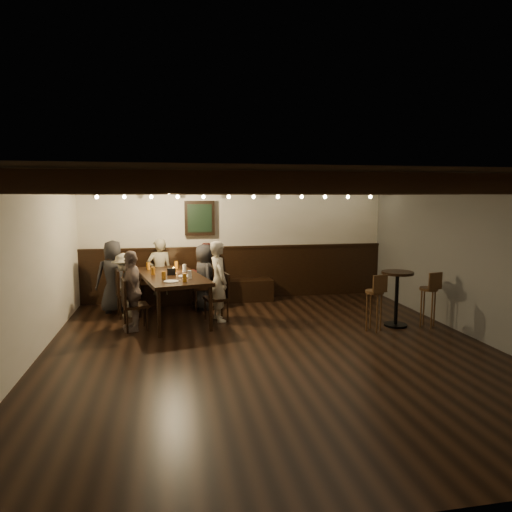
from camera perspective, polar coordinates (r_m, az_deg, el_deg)
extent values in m
plane|color=black|center=(6.70, 2.09, -11.75)|extent=(7.00, 7.00, 0.00)
plane|color=black|center=(6.33, 2.19, 9.23)|extent=(7.00, 7.00, 0.00)
plane|color=beige|center=(9.82, -2.39, 1.62)|extent=(6.50, 0.00, 6.50)
plane|color=#5B5A58|center=(7.79, 26.14, -0.70)|extent=(0.00, 7.00, 7.00)
plane|color=beige|center=(6.51, -27.00, -2.24)|extent=(0.00, 7.00, 7.00)
cube|color=black|center=(9.87, -2.34, -2.16)|extent=(6.50, 0.08, 1.10)
cube|color=black|center=(9.59, -6.85, -4.47)|extent=(3.00, 0.45, 0.45)
cube|color=black|center=(9.59, -7.07, 4.73)|extent=(0.62, 0.12, 0.72)
cube|color=black|center=(9.53, -7.04, 4.71)|extent=(0.50, 0.02, 0.58)
cube|color=black|center=(3.55, 12.76, 8.91)|extent=(6.50, 0.10, 0.16)
cube|color=black|center=(4.64, 7.02, 8.68)|extent=(6.50, 0.10, 0.16)
cube|color=black|center=(5.76, 3.48, 8.49)|extent=(6.50, 0.10, 0.16)
cube|color=black|center=(6.89, 1.10, 8.35)|extent=(6.50, 0.10, 0.16)
cube|color=black|center=(8.03, -0.60, 8.24)|extent=(6.50, 0.10, 0.16)
cube|color=black|center=(9.17, -1.88, 8.15)|extent=(6.50, 0.10, 0.16)
sphere|color=#FFE099|center=(9.14, -19.28, 6.98)|extent=(0.07, 0.07, 0.07)
sphere|color=#FFE099|center=(9.04, -10.57, 7.28)|extent=(0.07, 0.07, 0.07)
sphere|color=#FFE099|center=(9.15, -1.86, 7.40)|extent=(0.07, 0.07, 0.07)
sphere|color=#FFE099|center=(9.46, 6.47, 7.36)|extent=(0.07, 0.07, 0.07)
sphere|color=#FFE099|center=(9.95, 14.11, 7.19)|extent=(0.07, 0.07, 0.07)
cube|color=black|center=(8.32, -10.58, -2.50)|extent=(1.41, 2.32, 0.06)
cylinder|color=black|center=(7.35, -12.03, -7.12)|extent=(0.06, 0.06, 0.75)
cylinder|color=black|center=(9.31, -14.42, -4.09)|extent=(0.06, 0.06, 0.75)
cylinder|color=black|center=(7.54, -5.68, -6.61)|extent=(0.06, 0.06, 0.75)
cylinder|color=black|center=(9.46, -9.34, -3.76)|extent=(0.06, 0.06, 0.75)
cube|color=black|center=(8.71, -15.68, -4.64)|extent=(0.48, 0.48, 0.05)
cube|color=black|center=(8.64, -16.93, -3.13)|extent=(0.12, 0.40, 0.44)
cube|color=black|center=(7.84, -14.83, -6.01)|extent=(0.47, 0.47, 0.05)
cube|color=black|center=(7.77, -16.20, -4.38)|extent=(0.12, 0.39, 0.43)
cube|color=black|center=(8.98, -6.77, -3.88)|extent=(0.51, 0.51, 0.05)
cube|color=black|center=(8.98, -5.61, -2.17)|extent=(0.13, 0.43, 0.47)
cube|color=black|center=(8.14, -5.00, -5.32)|extent=(0.46, 0.46, 0.05)
cube|color=black|center=(8.15, -3.84, -3.60)|extent=(0.12, 0.39, 0.43)
imported|color=#252427|center=(9.08, -17.36, -2.45)|extent=(0.75, 0.57, 1.38)
imported|color=gray|center=(9.35, -11.95, -2.01)|extent=(0.56, 0.43, 1.37)
imported|color=maroon|center=(9.42, -6.38, -2.17)|extent=(0.70, 0.60, 1.26)
imported|color=gray|center=(8.67, -16.05, -3.54)|extent=(0.59, 0.84, 1.18)
imported|color=gray|center=(7.78, -15.26, -4.20)|extent=(0.48, 0.83, 1.33)
imported|color=#242326|center=(8.95, -6.48, -2.61)|extent=(0.53, 0.70, 1.28)
imported|color=#B4AB98|center=(8.10, -4.69, -3.15)|extent=(0.44, 0.58, 1.43)
cylinder|color=#BF7219|center=(8.93, -13.32, -1.23)|extent=(0.07, 0.07, 0.14)
cylinder|color=#BF7219|center=(8.98, -9.93, -1.09)|extent=(0.07, 0.07, 0.14)
cylinder|color=#BF7219|center=(8.34, -12.76, -1.82)|extent=(0.07, 0.07, 0.14)
cylinder|color=silver|center=(8.56, -8.92, -1.49)|extent=(0.07, 0.07, 0.14)
cylinder|color=#BF7219|center=(7.82, -11.47, -2.40)|extent=(0.07, 0.07, 0.14)
cylinder|color=silver|center=(7.82, -8.30, -2.33)|extent=(0.07, 0.07, 0.14)
cylinder|color=#BF7219|center=(7.54, -8.92, -2.71)|extent=(0.07, 0.07, 0.14)
cylinder|color=white|center=(7.61, -10.56, -3.14)|extent=(0.24, 0.24, 0.01)
cylinder|color=white|center=(8.06, -8.88, -2.49)|extent=(0.24, 0.24, 0.01)
cube|color=black|center=(8.26, -10.52, -1.93)|extent=(0.15, 0.10, 0.12)
cylinder|color=beige|center=(8.62, -10.24, -1.75)|extent=(0.05, 0.05, 0.05)
cylinder|color=black|center=(8.25, 17.03, -8.22)|extent=(0.39, 0.39, 0.04)
cylinder|color=black|center=(8.14, 17.15, -5.22)|extent=(0.06, 0.06, 0.89)
cylinder|color=black|center=(8.06, 17.28, -2.02)|extent=(0.53, 0.53, 0.04)
cylinder|color=#3D2513|center=(7.71, 14.60, -4.36)|extent=(0.30, 0.30, 0.04)
cube|color=#3D2513|center=(7.56, 15.26, -3.37)|extent=(0.27, 0.07, 0.28)
cylinder|color=#3D2513|center=(8.22, 20.78, -3.87)|extent=(0.30, 0.30, 0.04)
cube|color=#3D2513|center=(8.09, 21.51, -2.93)|extent=(0.27, 0.08, 0.28)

